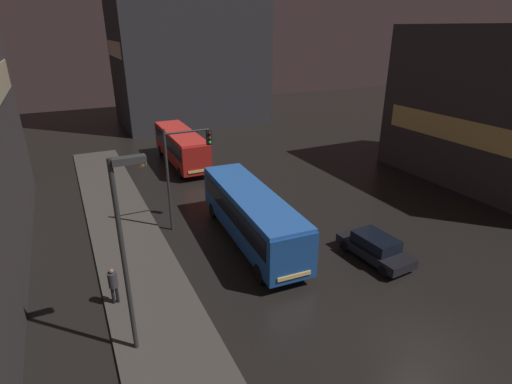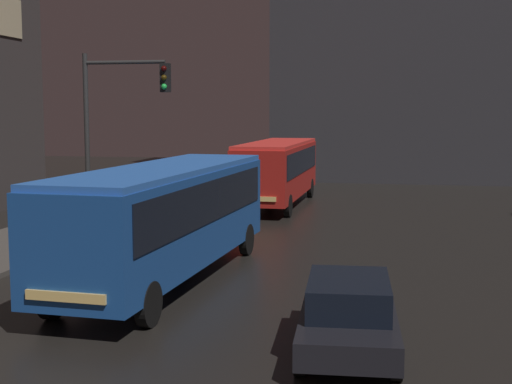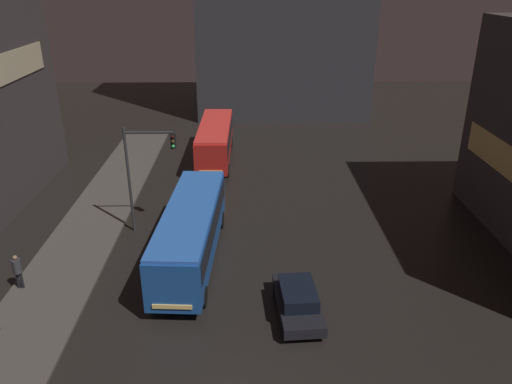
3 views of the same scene
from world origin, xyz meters
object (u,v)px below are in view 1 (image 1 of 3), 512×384
(bus_near, at_px, (251,212))
(pedestrian_mid, at_px, (113,282))
(bus_far, at_px, (181,144))
(car_taxi, at_px, (375,247))
(traffic_light_main, at_px, (182,162))
(street_lamp_sidewalk, at_px, (127,230))

(bus_near, height_order, pedestrian_mid, bus_near)
(bus_far, xyz_separation_m, car_taxi, (4.85, -20.58, -1.19))
(bus_far, distance_m, pedestrian_mid, 20.37)
(bus_near, relative_size, bus_far, 1.07)
(bus_near, height_order, traffic_light_main, traffic_light_main)
(bus_near, distance_m, street_lamp_sidewalk, 10.11)
(bus_near, distance_m, bus_far, 15.88)
(bus_near, xyz_separation_m, traffic_light_main, (-2.89, 3.52, 2.38))
(bus_far, xyz_separation_m, pedestrian_mid, (-8.49, -18.50, -0.68))
(street_lamp_sidewalk, bearing_deg, car_taxi, 5.07)
(pedestrian_mid, relative_size, traffic_light_main, 0.28)
(street_lamp_sidewalk, bearing_deg, bus_near, 37.77)
(bus_far, bearing_deg, street_lamp_sidewalk, 70.64)
(bus_far, xyz_separation_m, traffic_light_main, (-3.28, -12.35, 2.40))
(traffic_light_main, xyz_separation_m, street_lamp_sidewalk, (-4.65, -9.36, 0.97))
(bus_far, bearing_deg, bus_near, 89.29)
(bus_near, relative_size, street_lamp_sidewalk, 1.40)
(bus_far, height_order, street_lamp_sidewalk, street_lamp_sidewalk)
(bus_near, height_order, car_taxi, bus_near)
(pedestrian_mid, bearing_deg, car_taxi, -24.11)
(pedestrian_mid, height_order, street_lamp_sidewalk, street_lamp_sidewalk)
(bus_near, height_order, street_lamp_sidewalk, street_lamp_sidewalk)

